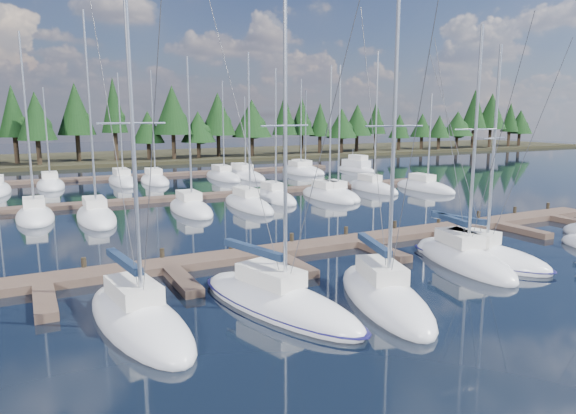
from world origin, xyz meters
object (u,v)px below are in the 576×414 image
front_sailboat_2 (384,296)px  front_sailboat_1 (277,301)px  front_sailboat_4 (479,256)px  front_sailboat_0 (138,319)px  main_dock (361,243)px  front_sailboat_3 (462,259)px  motor_yacht_right (356,168)px

front_sailboat_2 → front_sailboat_1: bearing=160.5°
front_sailboat_4 → front_sailboat_0: bearing=-178.9°
main_dock → front_sailboat_4: front_sailboat_4 is taller
main_dock → front_sailboat_4: 7.03m
main_dock → front_sailboat_2: size_ratio=3.18×
front_sailboat_0 → front_sailboat_2: front_sailboat_0 is taller
main_dock → front_sailboat_3: size_ratio=3.31×
front_sailboat_3 → front_sailboat_2: bearing=-159.7°
front_sailboat_3 → motor_yacht_right: 47.62m
motor_yacht_right → front_sailboat_2: bearing=-123.5°
front_sailboat_1 → front_sailboat_3: (11.93, 1.21, 0.01)m
front_sailboat_1 → motor_yacht_right: (34.16, 43.32, 0.16)m
front_sailboat_4 → motor_yacht_right: 47.16m
front_sailboat_3 → motor_yacht_right: bearing=62.2°
front_sailboat_0 → motor_yacht_right: front_sailboat_0 is taller
front_sailboat_2 → front_sailboat_4: (8.68, 2.70, -0.01)m
front_sailboat_0 → front_sailboat_1: bearing=-7.8°
front_sailboat_2 → front_sailboat_4: 9.09m
main_dock → front_sailboat_3: front_sailboat_3 is taller
front_sailboat_3 → main_dock: bearing=114.8°
front_sailboat_2 → motor_yacht_right: bearing=56.5°
front_sailboat_1 → front_sailboat_2: size_ratio=1.00×
front_sailboat_0 → main_dock: bearing=22.8°
main_dock → front_sailboat_0: (-14.86, -6.24, 0.09)m
front_sailboat_3 → front_sailboat_4: bearing=-3.9°
front_sailboat_3 → front_sailboat_0: bearing=-178.6°
front_sailboat_1 → front_sailboat_2: (4.41, -1.56, 0.01)m
front_sailboat_1 → front_sailboat_2: front_sailboat_1 is taller
main_dock → front_sailboat_3: 6.39m
front_sailboat_2 → main_dock: bearing=60.6°
front_sailboat_0 → front_sailboat_3: size_ratio=1.06×
front_sailboat_0 → front_sailboat_3: (17.55, 0.44, -0.00)m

